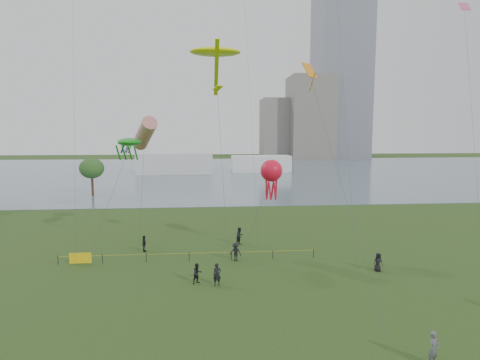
{
  "coord_description": "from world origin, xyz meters",
  "views": [
    {
      "loc": [
        -2.93,
        -24.34,
        12.1
      ],
      "look_at": [
        0.0,
        10.0,
        8.0
      ],
      "focal_mm": 30.0,
      "sensor_mm": 36.0,
      "label": 1
    }
  ],
  "objects": [
    {
      "name": "ground_plane",
      "position": [
        0.0,
        0.0,
        0.0
      ],
      "size": [
        400.0,
        400.0,
        0.0
      ],
      "primitive_type": "plane",
      "color": "#1E3611"
    },
    {
      "name": "kite_delta",
      "position": [
        5.19,
        5.97,
        15.82
      ],
      "size": [
        2.2,
        13.49,
        17.45
      ],
      "rotation": [
        0.0,
        0.0,
        0.28
      ],
      "color": "#3F3F42"
    },
    {
      "name": "tower",
      "position": [
        62.0,
        168.0,
        60.0
      ],
      "size": [
        24.0,
        24.0,
        120.0
      ],
      "primitive_type": "cube",
      "color": "slate",
      "rests_on": "ground_plane"
    },
    {
      "name": "kite_octopus",
      "position": [
        3.55,
        14.94,
        8.25
      ],
      "size": [
        4.44,
        3.7,
        9.43
      ],
      "rotation": [
        0.0,
        0.0,
        0.22
      ],
      "color": "#3F3F42"
    },
    {
      "name": "pavilion_right",
      "position": [
        14.0,
        98.0,
        2.5
      ],
      "size": [
        18.0,
        7.0,
        5.0
      ],
      "primitive_type": "cube",
      "color": "white",
      "rests_on": "ground_plane"
    },
    {
      "name": "kite_stingray",
      "position": [
        -1.87,
        18.05,
        20.26
      ],
      "size": [
        5.28,
        10.13,
        20.74
      ],
      "rotation": [
        0.0,
        0.0,
        -0.04
      ],
      "color": "#3F3F42"
    },
    {
      "name": "kite_windsock",
      "position": [
        -9.38,
        19.09,
        11.97
      ],
      "size": [
        4.14,
        4.93,
        13.8
      ],
      "rotation": [
        0.0,
        0.0,
        0.31
      ],
      "color": "#3F3F42"
    },
    {
      "name": "pavilion_left",
      "position": [
        -12.0,
        95.0,
        3.0
      ],
      "size": [
        22.0,
        8.0,
        6.0
      ],
      "primitive_type": "cube",
      "color": "silver",
      "rests_on": "ground_plane"
    },
    {
      "name": "lake",
      "position": [
        0.0,
        100.0,
        0.02
      ],
      "size": [
        400.0,
        120.0,
        0.08
      ],
      "primitive_type": "cube",
      "color": "slate",
      "rests_on": "ground_plane"
    },
    {
      "name": "building_low",
      "position": [
        32.0,
        168.0,
        14.0
      ],
      "size": [
        16.0,
        18.0,
        28.0
      ],
      "primitive_type": "cube",
      "color": "slate",
      "rests_on": "ground_plane"
    },
    {
      "name": "spectator_b",
      "position": [
        -0.22,
        12.3,
        0.88
      ],
      "size": [
        1.31,
        1.12,
        1.76
      ],
      "primitive_type": "imported",
      "rotation": [
        0.0,
        0.0,
        -0.49
      ],
      "color": "black",
      "rests_on": "ground_plane"
    },
    {
      "name": "spectator_c",
      "position": [
        -9.29,
        16.07,
        0.84
      ],
      "size": [
        0.47,
        1.01,
        1.69
      ],
      "primitive_type": "imported",
      "rotation": [
        0.0,
        0.0,
        1.51
      ],
      "color": "black",
      "rests_on": "ground_plane"
    },
    {
      "name": "trees",
      "position": [
        -37.49,
        47.43,
        5.42
      ],
      "size": [
        25.01,
        15.35,
        8.09
      ],
      "color": "#362318",
      "rests_on": "ground_plane"
    },
    {
      "name": "spectator_a",
      "position": [
        -3.71,
        6.93,
        0.83
      ],
      "size": [
        1.02,
        0.97,
        1.65
      ],
      "primitive_type": "imported",
      "rotation": [
        0.0,
        0.0,
        0.59
      ],
      "color": "black",
      "rests_on": "ground_plane"
    },
    {
      "name": "spectator_d",
      "position": [
        12.01,
        8.48,
        0.82
      ],
      "size": [
        0.83,
        0.57,
        1.64
      ],
      "primitive_type": "imported",
      "rotation": [
        0.0,
        0.0,
        0.07
      ],
      "color": "black",
      "rests_on": "ground_plane"
    },
    {
      "name": "kite_creature",
      "position": [
        -10.51,
        16.55,
        11.12
      ],
      "size": [
        4.9,
        4.54,
        11.56
      ],
      "rotation": [
        0.0,
        0.0,
        0.21
      ],
      "color": "#3F3F42"
    },
    {
      "name": "building_mid",
      "position": [
        46.0,
        162.0,
        19.0
      ],
      "size": [
        20.0,
        20.0,
        38.0
      ],
      "primitive_type": "cube",
      "color": "slate",
      "rests_on": "ground_plane"
    },
    {
      "name": "fence",
      "position": [
        -10.72,
        12.69,
        0.55
      ],
      "size": [
        24.07,
        0.07,
        1.05
      ],
      "color": "black",
      "rests_on": "ground_plane"
    },
    {
      "name": "spectator_f",
      "position": [
        -2.13,
        6.38,
        0.9
      ],
      "size": [
        0.71,
        0.52,
        1.79
      ],
      "primitive_type": "imported",
      "rotation": [
        0.0,
        0.0,
        0.15
      ],
      "color": "black",
      "rests_on": "ground_plane"
    },
    {
      "name": "spectator_g",
      "position": [
        0.65,
        17.81,
        0.96
      ],
      "size": [
        1.17,
        1.17,
        1.91
      ],
      "primitive_type": "imported",
      "rotation": [
        0.0,
        0.0,
        0.79
      ],
      "color": "black",
      "rests_on": "ground_plane"
    },
    {
      "name": "kite_flyer",
      "position": [
        8.79,
        -5.62,
        0.92
      ],
      "size": [
        0.8,
        0.72,
        1.85
      ],
      "primitive_type": "imported",
      "rotation": [
        0.0,
        0.0,
        0.51
      ],
      "color": "#585960",
      "rests_on": "ground_plane"
    }
  ]
}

